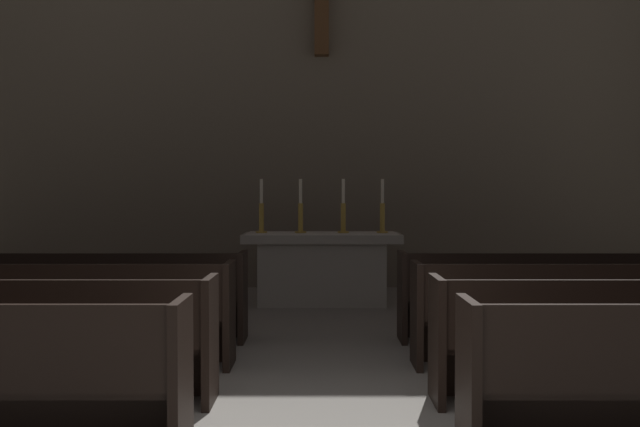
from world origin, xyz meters
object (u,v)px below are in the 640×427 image
pew_left_row_4 (69,296)px  candlestick_outer_left (259,215)px  pew_right_row_4 (571,296)px  pew_left_row_3 (25,315)px  candlestick_outer_right (380,215)px  pew_right_row_3 (616,314)px  altar (320,267)px  candlestick_inner_left (298,215)px  candlestick_inner_right (341,215)px

pew_left_row_4 → candlestick_outer_left: candlestick_outer_left is taller
pew_left_row_4 → candlestick_outer_left: bearing=54.5°
pew_right_row_4 → candlestick_outer_left: 4.40m
pew_left_row_3 → candlestick_outer_right: 5.14m
pew_right_row_3 → altar: 4.54m
pew_right_row_4 → candlestick_outer_right: candlestick_outer_right is taller
pew_left_row_4 → candlestick_inner_left: size_ratio=4.87×
pew_left_row_4 → candlestick_inner_right: candlestick_inner_right is taller
pew_left_row_4 → candlestick_inner_left: bearing=47.1°
candlestick_outer_right → pew_left_row_3: bearing=-133.7°
pew_right_row_4 → pew_left_row_4: bearing=180.0°
candlestick_outer_left → candlestick_inner_right: bearing=0.0°
pew_left_row_3 → candlestick_outer_right: size_ratio=4.87×
pew_right_row_3 → pew_right_row_4: 1.14m
pew_right_row_4 → altar: bearing=136.3°
pew_left_row_3 → candlestick_outer_left: 4.17m
pew_left_row_3 → pew_right_row_3: bearing=0.0°
pew_left_row_3 → pew_right_row_4: bearing=12.1°
candlestick_outer_left → candlestick_inner_right: size_ratio=1.00×
pew_left_row_4 → candlestick_outer_left: (1.81, 2.54, 0.78)m
pew_right_row_3 → altar: bearing=125.9°
pew_right_row_3 → candlestick_inner_left: 4.78m
candlestick_inner_right → candlestick_outer_right: bearing=0.0°
pew_left_row_4 → candlestick_inner_right: (2.96, 2.54, 0.78)m
pew_left_row_4 → altar: bearing=43.7°
pew_left_row_3 → candlestick_outer_left: bearing=63.8°
pew_right_row_3 → candlestick_inner_left: (-2.96, 3.67, 0.78)m
candlestick_inner_left → altar: bearing=-0.0°
pew_left_row_4 → candlestick_inner_right: size_ratio=4.87×
pew_left_row_3 → pew_right_row_3: same height
altar → candlestick_inner_left: bearing=180.0°
candlestick_outer_left → candlestick_outer_right: bearing=0.0°
pew_left_row_4 → pew_right_row_3: 5.44m
pew_right_row_3 → candlestick_outer_left: size_ratio=4.87×
pew_left_row_3 → candlestick_inner_right: (2.96, 3.67, 0.78)m
pew_left_row_3 → altar: 4.54m
pew_right_row_4 → pew_left_row_3: bearing=-167.9°
candlestick_inner_left → candlestick_inner_right: 0.60m
altar → candlestick_inner_right: 0.78m
pew_left_row_4 → candlestick_outer_left: size_ratio=4.87×
pew_left_row_3 → altar: bearing=54.1°
pew_left_row_4 → candlestick_inner_right: 3.97m
candlestick_inner_left → pew_right_row_4: bearing=-40.6°
candlestick_inner_right → pew_left_row_4: bearing=-139.4°
candlestick_outer_left → pew_right_row_3: bearing=-46.3°
candlestick_outer_right → altar: bearing=-180.0°
altar → candlestick_outer_right: bearing=0.0°
candlestick_inner_right → candlestick_outer_right: same height
pew_right_row_3 → candlestick_inner_right: size_ratio=4.87×
candlestick_inner_left → candlestick_inner_right: bearing=0.0°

